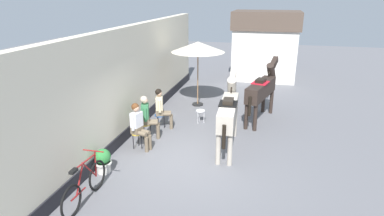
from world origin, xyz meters
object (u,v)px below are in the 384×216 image
spare_stool_white (200,112)px  leaning_bicycle (85,186)px  seated_visitor_far (161,106)px  saddled_horse_near (229,110)px  seated_visitor_near (138,124)px  seated_visitor_middle (147,115)px  cafe_parasol (198,47)px  flower_planter_near (103,160)px  saddled_horse_far (262,89)px

spare_stool_white → leaning_bicycle: bearing=-105.2°
leaning_bicycle → spare_stool_white: bearing=74.8°
seated_visitor_far → saddled_horse_near: size_ratio=0.46×
seated_visitor_near → spare_stool_white: bearing=62.1°
seated_visitor_middle → seated_visitor_far: (0.16, 0.87, 0.00)m
seated_visitor_near → seated_visitor_far: same height
saddled_horse_near → leaning_bicycle: 4.40m
cafe_parasol → flower_planter_near: bearing=-100.9°
seated_visitor_near → cafe_parasol: 4.65m
saddled_horse_near → cafe_parasol: cafe_parasol is taller
seated_visitor_far → cafe_parasol: bearing=76.9°
saddled_horse_far → cafe_parasol: size_ratio=1.14×
spare_stool_white → saddled_horse_far: bearing=22.2°
saddled_horse_near → spare_stool_white: (-1.20, 1.71, -0.76)m
seated_visitor_middle → flower_planter_near: seated_visitor_middle is taller
seated_visitor_far → spare_stool_white: size_ratio=3.02×
seated_visitor_far → cafe_parasol: size_ratio=0.54×
flower_planter_near → seated_visitor_middle: bearing=81.5°
flower_planter_near → spare_stool_white: flower_planter_near is taller
saddled_horse_near → leaning_bicycle: size_ratio=1.70×
seated_visitor_near → spare_stool_white: seated_visitor_near is taller
cafe_parasol → spare_stool_white: (0.53, -1.87, -1.96)m
seated_visitor_far → saddled_horse_far: 3.60m
saddled_horse_near → spare_stool_white: saddled_horse_near is taller
seated_visitor_middle → flower_planter_near: 2.33m
seated_visitor_middle → spare_stool_white: bearing=51.8°
seated_visitor_middle → saddled_horse_far: 4.20m
saddled_horse_near → seated_visitor_far: bearing=158.9°
seated_visitor_near → cafe_parasol: bearing=80.0°
seated_visitor_middle → leaning_bicycle: seated_visitor_middle is taller
seated_visitor_far → leaning_bicycle: bearing=-93.3°
seated_visitor_near → seated_visitor_far: size_ratio=1.00×
spare_stool_white → seated_visitor_near: bearing=-117.9°
cafe_parasol → saddled_horse_far: bearing=-22.1°
seated_visitor_near → saddled_horse_far: (3.33, 3.26, 0.38)m
saddled_horse_near → leaning_bicycle: bearing=-127.0°
spare_stool_white → cafe_parasol: bearing=105.9°
seated_visitor_middle → saddled_horse_far: size_ratio=0.47×
saddled_horse_near → cafe_parasol: size_ratio=1.16×
seated_visitor_middle → leaning_bicycle: size_ratio=0.79×
seated_visitor_far → saddled_horse_near: (2.36, -0.91, 0.38)m
saddled_horse_far → spare_stool_white: (-2.03, -0.83, -0.76)m
seated_visitor_middle → saddled_horse_far: saddled_horse_far is taller
seated_visitor_middle → cafe_parasol: cafe_parasol is taller
seated_visitor_middle → seated_visitor_far: bearing=79.4°
seated_visitor_near → saddled_horse_near: bearing=16.1°
seated_visitor_far → spare_stool_white: 1.46m
seated_visitor_far → flower_planter_near: bearing=-99.1°
leaning_bicycle → cafe_parasol: (0.87, 7.05, 1.97)m
seated_visitor_near → cafe_parasol: (0.76, 4.31, 1.59)m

